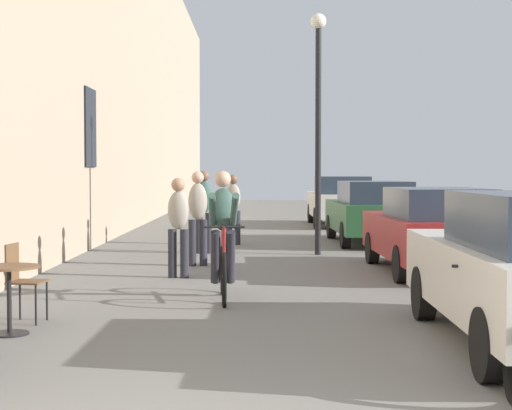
# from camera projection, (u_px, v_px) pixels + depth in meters

# --- Properties ---
(building_facade_left) EXTENTS (0.54, 68.00, 10.11)m
(building_facade_left) POSITION_uv_depth(u_px,v_px,m) (79.00, 21.00, 18.14)
(building_facade_left) COLOR tan
(building_facade_left) RESTS_ON ground_plane
(cafe_table_mid) EXTENTS (0.64, 0.64, 0.72)m
(cafe_table_mid) POSITION_uv_depth(u_px,v_px,m) (5.00, 285.00, 8.47)
(cafe_table_mid) COLOR black
(cafe_table_mid) RESTS_ON ground_plane
(cafe_chair_mid_toward_street) EXTENTS (0.42, 0.42, 0.89)m
(cafe_chair_mid_toward_street) POSITION_uv_depth(u_px,v_px,m) (17.00, 277.00, 9.16)
(cafe_chair_mid_toward_street) COLOR black
(cafe_chair_mid_toward_street) RESTS_ON ground_plane
(cyclist_on_bicycle) EXTENTS (0.52, 1.76, 1.74)m
(cyclist_on_bicycle) POSITION_uv_depth(u_px,v_px,m) (219.00, 238.00, 10.89)
(cyclist_on_bicycle) COLOR black
(cyclist_on_bicycle) RESTS_ON ground_plane
(pedestrian_near) EXTENTS (0.37, 0.29, 1.60)m
(pedestrian_near) POSITION_uv_depth(u_px,v_px,m) (174.00, 222.00, 13.00)
(pedestrian_near) COLOR #26262D
(pedestrian_near) RESTS_ON ground_plane
(pedestrian_mid) EXTENTS (0.37, 0.28, 1.71)m
(pedestrian_mid) POSITION_uv_depth(u_px,v_px,m) (194.00, 213.00, 14.64)
(pedestrian_mid) COLOR #26262D
(pedestrian_mid) RESTS_ON ground_plane
(pedestrian_far) EXTENTS (0.35, 0.26, 1.72)m
(pedestrian_far) POSITION_uv_depth(u_px,v_px,m) (200.00, 207.00, 16.89)
(pedestrian_far) COLOR #26262D
(pedestrian_far) RESTS_ON ground_plane
(pedestrian_furthest) EXTENTS (0.37, 0.29, 1.63)m
(pedestrian_furthest) POSITION_uv_depth(u_px,v_px,m) (229.00, 205.00, 18.88)
(pedestrian_furthest) COLOR #26262D
(pedestrian_furthest) RESTS_ON ground_plane
(street_lamp) EXTENTS (0.32, 0.32, 4.90)m
(street_lamp) POSITION_uv_depth(u_px,v_px,m) (314.00, 102.00, 16.54)
(street_lamp) COLOR black
(street_lamp) RESTS_ON ground_plane
(parked_car_second) EXTENTS (1.78, 4.06, 1.43)m
(parked_car_second) POSITION_uv_depth(u_px,v_px,m) (428.00, 229.00, 13.63)
(parked_car_second) COLOR maroon
(parked_car_second) RESTS_ON ground_plane
(parked_car_third) EXTENTS (1.83, 4.19, 1.48)m
(parked_car_third) POSITION_uv_depth(u_px,v_px,m) (368.00, 211.00, 19.21)
(parked_car_third) COLOR #23512D
(parked_car_third) RESTS_ON ground_plane
(parked_car_fourth) EXTENTS (1.86, 4.37, 1.55)m
(parked_car_fourth) POSITION_uv_depth(u_px,v_px,m) (337.00, 200.00, 25.51)
(parked_car_fourth) COLOR beige
(parked_car_fourth) RESTS_ON ground_plane
(parked_motorcycle) EXTENTS (0.62, 2.14, 0.92)m
(parked_motorcycle) POSITION_uv_depth(u_px,v_px,m) (495.00, 330.00, 6.68)
(parked_motorcycle) COLOR black
(parked_motorcycle) RESTS_ON ground_plane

